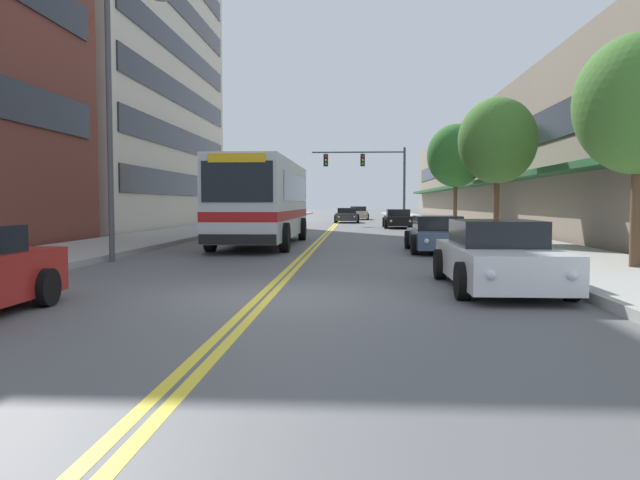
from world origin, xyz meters
name	(u,v)px	position (x,y,z in m)	size (l,w,h in m)	color
ground_plane	(336,225)	(0.00, 37.00, 0.00)	(240.00, 240.00, 0.00)	#565659
sidewalk_left	(239,223)	(-7.49, 37.00, 0.09)	(3.97, 106.00, 0.18)	#9E9B96
sidewalk_right	(434,224)	(7.49, 37.00, 0.09)	(3.97, 106.00, 0.18)	#9E9B96
centre_line	(336,225)	(0.00, 37.00, 0.00)	(0.34, 106.00, 0.01)	yellow
office_tower_left	(92,52)	(-15.70, 29.47, 11.50)	(12.08, 24.36, 23.00)	beige
storefront_row_right	(517,172)	(13.70, 37.00, 4.00)	(9.10, 68.00, 8.00)	gray
city_bus	(264,199)	(-2.07, 13.83, 1.84)	(2.85, 11.07, 3.26)	silver
car_charcoal_parked_left_near	(273,218)	(-4.40, 33.65, 0.59)	(2.14, 4.59, 1.27)	#232328
car_navy_parked_left_mid	(250,222)	(-4.39, 23.92, 0.59)	(2.06, 4.42, 1.27)	#19234C
car_white_parked_right_foreground	(497,257)	(4.35, 1.33, 0.62)	(2.04, 4.81, 1.33)	white
car_black_parked_right_mid	(398,219)	(4.39, 30.99, 0.59)	(1.97, 4.71, 1.24)	black
car_slate_blue_parked_right_far	(437,235)	(4.39, 10.58, 0.57)	(2.01, 4.45, 1.22)	#475675
car_beige_moving_lead	(358,213)	(1.78, 51.99, 0.61)	(2.08, 4.90, 1.31)	#BCAD89
car_dark_grey_moving_second	(347,216)	(0.79, 41.98, 0.60)	(2.06, 4.58, 1.24)	#38383D
traffic_signal_mast	(371,169)	(2.67, 36.53, 4.21)	(7.08, 0.38, 5.85)	#47474C
street_lamp_left_near	(118,102)	(-5.05, 6.33, 4.47)	(1.92, 0.28, 7.56)	#47474C
street_tree_right_near	(639,105)	(8.08, 3.93, 3.91)	(2.93, 2.93, 5.36)	brown
street_tree_right_mid	(497,141)	(7.04, 13.68, 4.06)	(3.01, 3.01, 5.55)	brown
street_tree_right_far	(456,156)	(7.48, 26.70, 4.47)	(3.40, 3.40, 6.17)	brown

